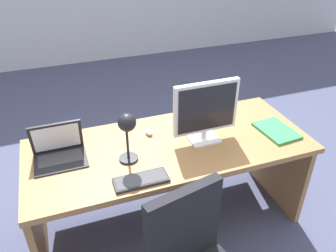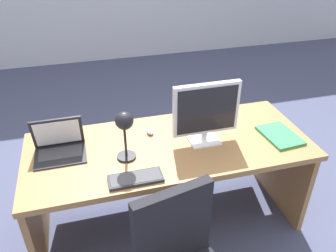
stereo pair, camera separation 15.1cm
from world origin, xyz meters
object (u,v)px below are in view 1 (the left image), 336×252
at_px(mouse, 149,132).
at_px(desk_lamp, 127,128).
at_px(monitor, 206,110).
at_px(keyboard, 141,180).
at_px(desk, 168,163).
at_px(laptop, 58,147).
at_px(book, 276,130).

bearing_deg(mouse, desk_lamp, -128.42).
xyz_separation_m(monitor, keyboard, (-0.52, -0.27, -0.22)).
bearing_deg(mouse, desk, -50.09).
distance_m(laptop, keyboard, 0.59).
relative_size(desk, keyboard, 6.00).
bearing_deg(desk, mouse, 129.91).
bearing_deg(desk_lamp, keyboard, -85.59).
height_order(laptop, desk_lamp, desk_lamp).
height_order(monitor, desk_lamp, monitor).
distance_m(desk, keyboard, 0.50).
height_order(mouse, desk_lamp, desk_lamp).
xyz_separation_m(monitor, mouse, (-0.33, 0.19, -0.22)).
height_order(monitor, laptop, monitor).
distance_m(monitor, desk_lamp, 0.54).
xyz_separation_m(monitor, desk_lamp, (-0.54, -0.06, 0.01)).
distance_m(laptop, mouse, 0.61).
relative_size(keyboard, desk_lamp, 0.92).
distance_m(desk, laptop, 0.76).
xyz_separation_m(desk, book, (0.76, -0.16, 0.21)).
xyz_separation_m(keyboard, desk_lamp, (-0.02, 0.20, 0.23)).
relative_size(desk, book, 5.95).
xyz_separation_m(keyboard, book, (1.05, 0.19, -0.00)).
height_order(desk, book, book).
bearing_deg(laptop, monitor, -8.37).
height_order(mouse, book, mouse).
xyz_separation_m(desk, keyboard, (-0.29, -0.35, 0.21)).
distance_m(desk, mouse, 0.26).
distance_m(keyboard, desk_lamp, 0.31).
distance_m(desk, book, 0.81).
distance_m(monitor, keyboard, 0.63).
bearing_deg(keyboard, desk_lamp, 94.41).
distance_m(mouse, book, 0.90).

